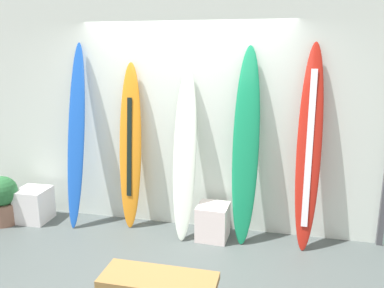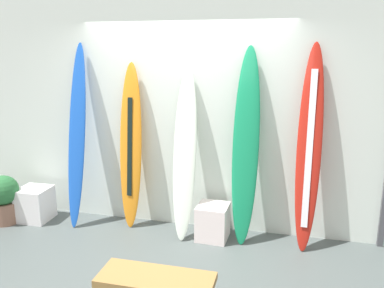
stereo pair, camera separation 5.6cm
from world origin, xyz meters
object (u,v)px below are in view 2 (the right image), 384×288
surfboard_sunset (131,147)px  display_block_center (35,204)px  potted_plant (4,198)px  display_block_left (213,222)px  surfboard_ivory (185,156)px  surfboard_emerald (246,147)px  bench (156,284)px  surfboard_cobalt (77,136)px  surfboard_crimson (309,150)px

surfboard_sunset → display_block_center: size_ratio=4.72×
potted_plant → display_block_left: bearing=4.6°
display_block_center → potted_plant: 0.38m
surfboard_ivory → surfboard_emerald: 0.71m
surfboard_sunset → potted_plant: bearing=-167.8°
potted_plant → bench: potted_plant is taller
surfboard_ivory → display_block_center: (-2.00, -0.08, -0.76)m
surfboard_ivory → display_block_center: bearing=-177.7°
display_block_left → display_block_center: display_block_center is taller
display_block_left → display_block_center: bearing=-179.0°
surfboard_cobalt → surfboard_sunset: (0.67, 0.08, -0.11)m
surfboard_cobalt → potted_plant: size_ratio=3.60×
display_block_left → potted_plant: size_ratio=0.66×
display_block_left → surfboard_crimson: bearing=4.1°
surfboard_crimson → display_block_center: 3.50m
surfboard_sunset → surfboard_crimson: (2.08, -0.06, 0.10)m
surfboard_sunset → bench: size_ratio=2.25×
surfboard_emerald → potted_plant: (-3.02, -0.29, -0.78)m
surfboard_cobalt → surfboard_ivory: surfboard_cobalt is taller
surfboard_cobalt → bench: (1.60, -1.70, -0.72)m
surfboard_cobalt → display_block_left: bearing=-1.6°
surfboard_sunset → surfboard_ivory: (0.71, -0.09, -0.05)m
potted_plant → surfboard_emerald: bearing=5.5°
surfboard_ivory → surfboard_crimson: size_ratio=0.87×
surfboard_crimson → display_block_left: (-1.03, -0.07, -0.91)m
surfboard_ivory → bench: size_ratio=2.18×
surfboard_emerald → surfboard_ivory: bearing=-177.3°
surfboard_cobalt → surfboard_sunset: size_ratio=1.11×
surfboard_cobalt → display_block_center: 1.11m
surfboard_sunset → surfboard_cobalt: bearing=-173.0°
surfboard_emerald → potted_plant: 3.13m
surfboard_crimson → display_block_center: surfboard_crimson is taller
surfboard_ivory → surfboard_crimson: 1.39m
surfboard_crimson → bench: (-1.16, -1.72, -0.71)m
display_block_left → bench: 1.66m
surfboard_cobalt → bench: surfboard_cobalt is taller
surfboard_cobalt → potted_plant: (-0.94, -0.27, -0.79)m
surfboard_emerald → surfboard_sunset: bearing=177.6°
surfboard_emerald → potted_plant: bearing=-174.5°
surfboard_cobalt → surfboard_emerald: size_ratio=1.02×
display_block_center → potted_plant: potted_plant is taller
surfboard_crimson → display_block_left: size_ratio=5.47×
display_block_left → potted_plant: potted_plant is taller
surfboard_sunset → bench: surfboard_sunset is taller
surfboard_crimson → surfboard_sunset: bearing=178.4°
potted_plant → bench: (2.54, -1.43, 0.07)m
display_block_center → surfboard_emerald: bearing=2.4°
surfboard_sunset → bench: 2.09m
surfboard_emerald → display_block_left: surfboard_emerald is taller
surfboard_crimson → display_block_center: size_ratio=5.25×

